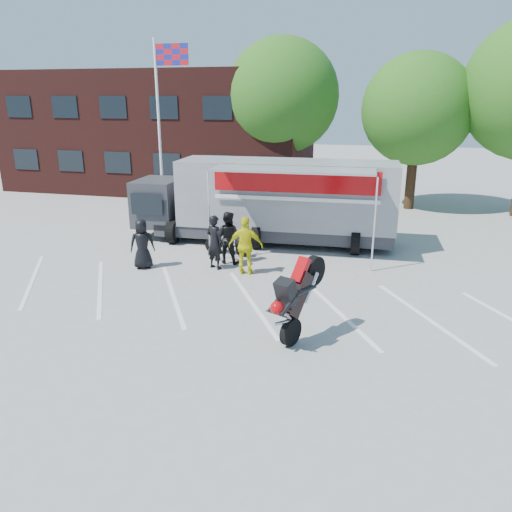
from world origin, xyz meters
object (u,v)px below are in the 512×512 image
at_px(tree_mid, 418,110).
at_px(parked_motorcycle, 227,254).
at_px(transporter_truck, 273,242).
at_px(spectator_leather_a, 142,244).
at_px(stunt_bike_rider, 308,334).
at_px(spectator_hivis, 246,246).
at_px(spectator_leather_b, 215,242).
at_px(spectator_leather_c, 228,237).
at_px(flagpole, 163,108).
at_px(tree_left, 282,96).

distance_m(tree_mid, parked_motorcycle, 12.99).
xyz_separation_m(transporter_truck, spectator_leather_a, (-3.61, -4.16, 0.85)).
height_order(parked_motorcycle, spectator_leather_a, spectator_leather_a).
xyz_separation_m(parked_motorcycle, stunt_bike_rider, (3.84, -5.73, 0.00)).
xyz_separation_m(spectator_leather_a, spectator_hivis, (3.53, 0.28, 0.11)).
height_order(stunt_bike_rider, spectator_hivis, spectator_hivis).
relative_size(spectator_leather_a, spectator_leather_b, 0.92).
bearing_deg(parked_motorcycle, spectator_leather_b, -166.84).
height_order(spectator_leather_b, spectator_leather_c, spectator_leather_b).
bearing_deg(spectator_leather_b, stunt_bike_rider, 156.37).
relative_size(flagpole, stunt_bike_rider, 3.60).
bearing_deg(spectator_leather_a, transporter_truck, -155.76).
height_order(tree_left, spectator_leather_b, tree_left).
xyz_separation_m(flagpole, parked_motorcycle, (4.46, -4.91, -5.05)).
xyz_separation_m(tree_left, spectator_leather_a, (-2.10, -13.04, -4.72)).
relative_size(flagpole, spectator_leather_a, 4.73).
height_order(tree_mid, spectator_leather_a, tree_mid).
relative_size(flagpole, spectator_leather_c, 4.38).
xyz_separation_m(parked_motorcycle, spectator_hivis, (1.21, -1.85, 0.96)).
distance_m(flagpole, spectator_leather_c, 8.58).
distance_m(stunt_bike_rider, spectator_hivis, 4.78).
bearing_deg(spectator_hivis, flagpole, -55.80).
bearing_deg(tree_left, flagpole, -125.28).
height_order(tree_mid, spectator_leather_c, tree_mid).
xyz_separation_m(tree_left, stunt_bike_rider, (4.06, -16.64, -5.57)).
height_order(tree_left, spectator_leather_c, tree_left).
height_order(parked_motorcycle, stunt_bike_rider, stunt_bike_rider).
xyz_separation_m(tree_mid, spectator_leather_a, (-9.10, -12.04, -4.10)).
bearing_deg(tree_mid, spectator_leather_a, -127.07).
height_order(tree_mid, parked_motorcycle, tree_mid).
bearing_deg(spectator_leather_a, spectator_leather_c, -179.47).
relative_size(tree_left, stunt_bike_rider, 3.89).
relative_size(parked_motorcycle, spectator_hivis, 0.98).
relative_size(transporter_truck, spectator_leather_c, 5.56).
height_order(stunt_bike_rider, spectator_leather_b, spectator_leather_b).
relative_size(tree_left, spectator_hivis, 4.51).
relative_size(parked_motorcycle, spectator_leather_c, 1.02).
bearing_deg(spectator_leather_b, transporter_truck, -84.84).
bearing_deg(tree_mid, transporter_truck, -124.82).
bearing_deg(flagpole, spectator_leather_b, -55.12).
distance_m(transporter_truck, spectator_hivis, 3.99).
relative_size(parked_motorcycle, spectator_leather_a, 1.10).
distance_m(flagpole, spectator_leather_b, 8.93).
xyz_separation_m(transporter_truck, spectator_hivis, (-0.08, -3.87, 0.96)).
distance_m(spectator_leather_b, spectator_hivis, 1.18).
bearing_deg(tree_left, spectator_leather_a, -99.14).
bearing_deg(spectator_leather_c, tree_mid, -116.86).
height_order(spectator_leather_a, spectator_hivis, spectator_hivis).
bearing_deg(spectator_leather_a, tree_mid, -151.82).
bearing_deg(spectator_leather_c, transporter_truck, -104.74).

